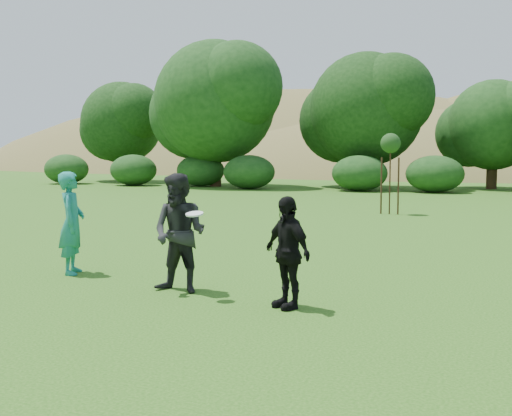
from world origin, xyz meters
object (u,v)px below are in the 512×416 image
(player_teal, at_px, (72,223))
(player_grey, at_px, (180,233))
(player_black, at_px, (287,252))
(sapling, at_px, (391,145))

(player_teal, xyz_separation_m, player_grey, (2.58, -0.57, 0.01))
(player_grey, distance_m, player_black, 1.95)
(player_grey, xyz_separation_m, sapling, (0.54, 13.82, 1.47))
(sapling, bearing_deg, player_grey, -92.26)
(player_teal, relative_size, player_black, 1.16)
(player_teal, bearing_deg, sapling, -40.41)
(player_black, height_order, sapling, sapling)
(player_teal, height_order, sapling, sapling)
(player_grey, relative_size, sapling, 0.66)
(player_grey, distance_m, sapling, 13.91)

